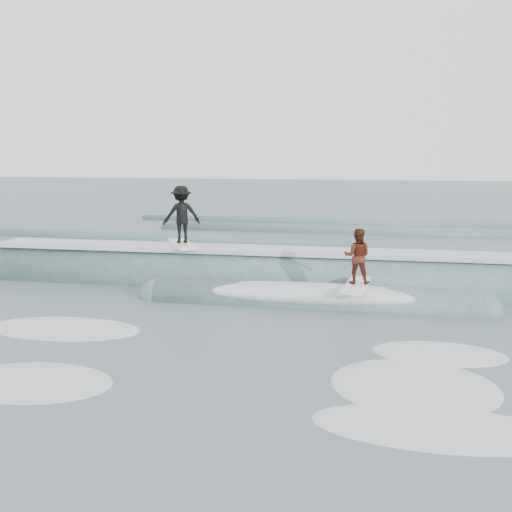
# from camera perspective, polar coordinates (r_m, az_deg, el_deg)

# --- Properties ---
(ground) EXTENTS (160.00, 160.00, 0.00)m
(ground) POSITION_cam_1_polar(r_m,az_deg,el_deg) (13.30, -3.51, -7.98)
(ground) COLOR #394E53
(ground) RESTS_ON ground
(breaking_wave) EXTENTS (21.46, 3.89, 2.22)m
(breaking_wave) POSITION_cam_1_polar(r_m,az_deg,el_deg) (17.97, 1.28, -2.98)
(breaking_wave) COLOR #396060
(breaking_wave) RESTS_ON ground
(surfer_black) EXTENTS (1.47, 2.01, 1.95)m
(surfer_black) POSITION_cam_1_polar(r_m,az_deg,el_deg) (18.63, -7.45, 3.95)
(surfer_black) COLOR white
(surfer_black) RESTS_ON ground
(surfer_red) EXTENTS (0.80, 2.05, 1.61)m
(surfer_red) POSITION_cam_1_polar(r_m,az_deg,el_deg) (15.67, 10.08, -0.44)
(surfer_red) COLOR white
(surfer_red) RESTS_ON ground
(whitewater) EXTENTS (16.09, 6.16, 0.10)m
(whitewater) POSITION_cam_1_polar(r_m,az_deg,el_deg) (11.84, -6.02, -10.34)
(whitewater) COLOR silver
(whitewater) RESTS_ON ground
(far_swells) EXTENTS (33.49, 8.65, 0.80)m
(far_swells) POSITION_cam_1_polar(r_m,az_deg,el_deg) (30.50, 2.22, 2.41)
(far_swells) COLOR #396060
(far_swells) RESTS_ON ground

